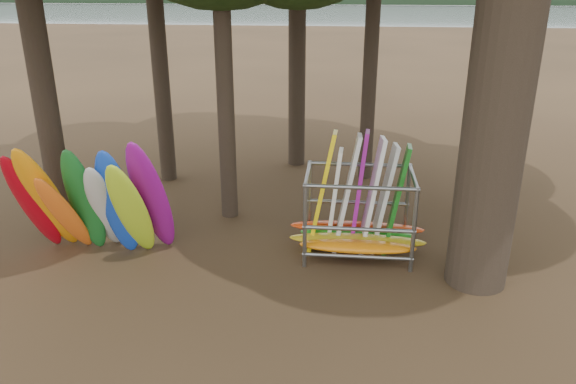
{
  "coord_description": "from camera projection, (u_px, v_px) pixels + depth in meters",
  "views": [
    {
      "loc": [
        1.85,
        -10.23,
        6.02
      ],
      "look_at": [
        0.68,
        1.5,
        1.4
      ],
      "focal_mm": 35.0,
      "sensor_mm": 36.0,
      "label": 1
    }
  ],
  "objects": [
    {
      "name": "ground",
      "position": [
        249.0,
        278.0,
        11.85
      ],
      "size": [
        120.0,
        120.0,
        0.0
      ],
      "primitive_type": "plane",
      "color": "#47331E",
      "rests_on": "ground"
    },
    {
      "name": "lake",
      "position": [
        330.0,
        26.0,
        67.43
      ],
      "size": [
        160.0,
        160.0,
        0.0
      ],
      "primitive_type": "plane",
      "color": "gray",
      "rests_on": "ground"
    },
    {
      "name": "kayak_row",
      "position": [
        94.0,
        204.0,
        12.18
      ],
      "size": [
        3.45,
        2.02,
        3.09
      ],
      "color": "#B00614",
      "rests_on": "ground"
    },
    {
      "name": "storage_rack",
      "position": [
        358.0,
        216.0,
        12.6
      ],
      "size": [
        3.16,
        1.53,
        2.83
      ],
      "color": "slate",
      "rests_on": "ground"
    }
  ]
}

